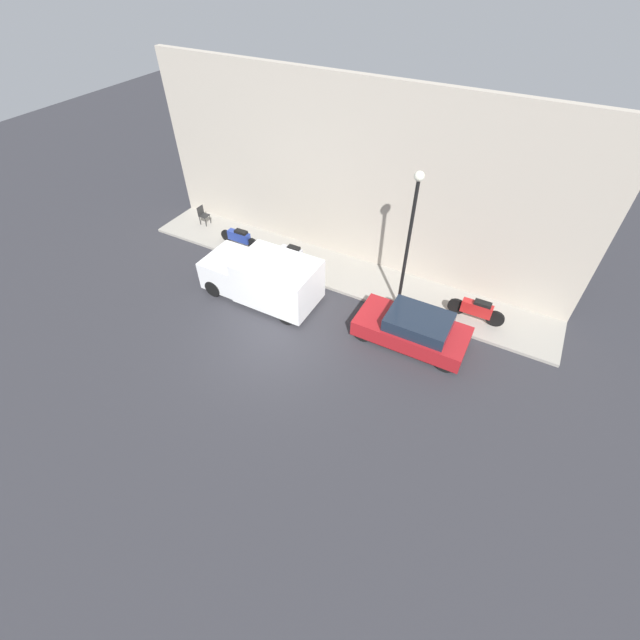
# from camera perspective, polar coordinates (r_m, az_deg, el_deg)

# --- Properties ---
(ground_plane) EXTENTS (60.00, 60.00, 0.00)m
(ground_plane) POSITION_cam_1_polar(r_m,az_deg,el_deg) (15.22, -5.93, -3.10)
(ground_plane) COLOR #2D2D33
(sidewalk) EXTENTS (2.38, 17.88, 0.12)m
(sidewalk) POSITION_cam_1_polar(r_m,az_deg,el_deg) (18.23, 2.17, 6.56)
(sidewalk) COLOR gray
(sidewalk) RESTS_ON ground_plane
(building_facade) EXTENTS (0.30, 17.88, 7.25)m
(building_facade) POSITION_cam_1_polar(r_m,az_deg,el_deg) (17.44, 4.58, 18.32)
(building_facade) COLOR #B2A899
(building_facade) RESTS_ON ground_plane
(parked_car) EXTENTS (1.78, 3.86, 1.23)m
(parked_car) POSITION_cam_1_polar(r_m,az_deg,el_deg) (15.15, 12.31, -1.14)
(parked_car) COLOR maroon
(parked_car) RESTS_ON ground_plane
(delivery_van) EXTENTS (2.02, 4.56, 1.85)m
(delivery_van) POSITION_cam_1_polar(r_m,az_deg,el_deg) (16.57, -7.67, 5.67)
(delivery_van) COLOR white
(delivery_van) RESTS_ON ground_plane
(scooter_silver) EXTENTS (0.30, 1.83, 0.79)m
(scooter_silver) POSITION_cam_1_polar(r_m,az_deg,el_deg) (18.46, -3.82, 8.85)
(scooter_silver) COLOR #B7B7BF
(scooter_silver) RESTS_ON sidewalk
(motorcycle_blue) EXTENTS (0.30, 2.00, 0.78)m
(motorcycle_blue) POSITION_cam_1_polar(r_m,az_deg,el_deg) (19.83, -10.71, 10.83)
(motorcycle_blue) COLOR navy
(motorcycle_blue) RESTS_ON sidewalk
(motorcycle_red) EXTENTS (0.30, 2.06, 0.87)m
(motorcycle_red) POSITION_cam_1_polar(r_m,az_deg,el_deg) (16.54, 20.17, 1.33)
(motorcycle_red) COLOR #B21E1E
(motorcycle_red) RESTS_ON sidewalk
(streetlamp) EXTENTS (0.32, 0.32, 5.35)m
(streetlamp) POSITION_cam_1_polar(r_m,az_deg,el_deg) (14.70, 11.98, 11.82)
(streetlamp) COLOR black
(streetlamp) RESTS_ON sidewalk
(cafe_chair) EXTENTS (0.40, 0.40, 0.88)m
(cafe_chair) POSITION_cam_1_polar(r_m,az_deg,el_deg) (21.79, -15.37, 13.46)
(cafe_chair) COLOR #262626
(cafe_chair) RESTS_ON sidewalk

